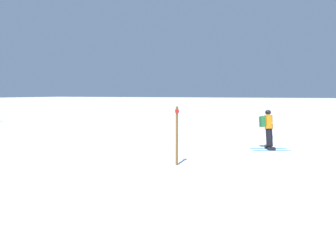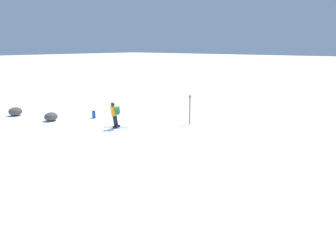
{
  "view_description": "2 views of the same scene",
  "coord_description": "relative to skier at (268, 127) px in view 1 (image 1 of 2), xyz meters",
  "views": [
    {
      "loc": [
        -12.78,
        0.36,
        2.32
      ],
      "look_at": [
        -2.06,
        4.24,
        0.92
      ],
      "focal_mm": 28.0,
      "sensor_mm": 36.0,
      "label": 1
    },
    {
      "loc": [
        11.85,
        14.96,
        4.97
      ],
      "look_at": [
        -0.59,
        4.63,
        0.96
      ],
      "focal_mm": 35.0,
      "sensor_mm": 36.0,
      "label": 2
    }
  ],
  "objects": [
    {
      "name": "ground_plane",
      "position": [
        0.99,
        -0.11,
        -0.91
      ],
      "size": [
        300.0,
        300.0,
        0.0
      ],
      "primitive_type": "plane",
      "color": "white"
    },
    {
      "name": "skier",
      "position": [
        0.0,
        0.0,
        0.0
      ],
      "size": [
        1.28,
        1.63,
        1.68
      ],
      "rotation": [
        0.0,
        0.0,
        0.35
      ],
      "color": "#1E7AC6",
      "rests_on": "ground"
    },
    {
      "name": "trail_marker",
      "position": [
        -3.82,
        2.83,
        0.14
      ],
      "size": [
        0.13,
        0.13,
        1.92
      ],
      "color": "brown",
      "rests_on": "ground"
    }
  ]
}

